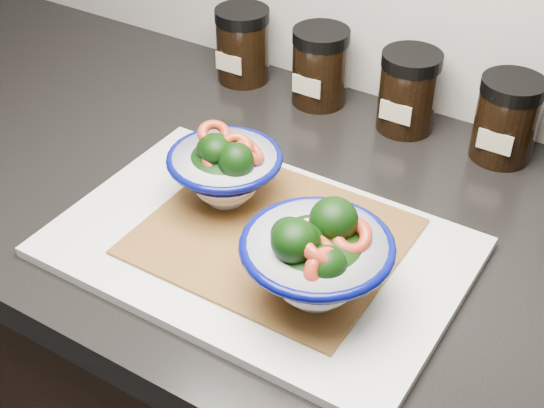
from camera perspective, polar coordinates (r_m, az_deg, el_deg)
The scene contains 9 objects.
countertop at distance 0.92m, azimuth 3.65°, elevation -1.98°, with size 3.50×0.60×0.04m, color black.
cutting_board at distance 0.85m, azimuth -1.02°, elevation -3.27°, with size 0.45×0.30×0.01m, color silver.
bamboo_mat at distance 0.85m, azimuth 0.00°, elevation -2.45°, with size 0.28×0.24×0.00m, color olive.
bowl_left at distance 0.88m, azimuth -3.56°, elevation 2.68°, with size 0.14×0.14×0.10m.
bowl_right at distance 0.75m, azimuth 3.35°, elevation -4.13°, with size 0.15×0.15×0.11m.
spice_jar_a at distance 1.17m, azimuth -2.22°, elevation 11.89°, with size 0.08×0.08×0.11m.
spice_jar_b at distance 1.11m, azimuth 3.63°, elevation 10.29°, with size 0.08×0.08×0.11m.
spice_jar_c at distance 1.06m, azimuth 10.22°, elevation 8.35°, with size 0.08×0.08×0.11m.
spice_jar_d at distance 1.02m, azimuth 17.25°, elevation 6.13°, with size 0.08×0.08×0.11m.
Camera 1 is at (0.32, 0.82, 1.46)m, focal length 50.00 mm.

